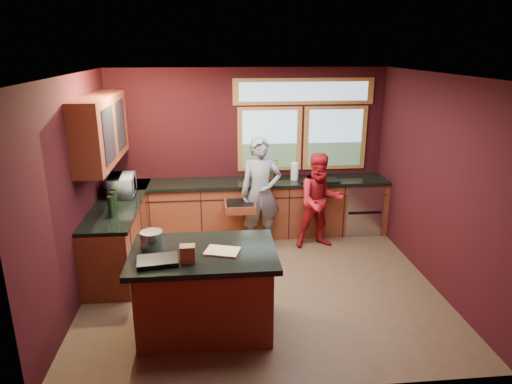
{
  "coord_description": "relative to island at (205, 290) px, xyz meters",
  "views": [
    {
      "loc": [
        -0.59,
        -5.38,
        3.02
      ],
      "look_at": [
        -0.03,
        0.4,
        1.15
      ],
      "focal_mm": 32.0,
      "sensor_mm": 36.0,
      "label": 1
    }
  ],
  "objects": [
    {
      "name": "person_red",
      "position": [
        1.75,
        2.05,
        0.27
      ],
      "size": [
        0.77,
        0.62,
        1.5
      ],
      "primitive_type": "imported",
      "rotation": [
        0.0,
        0.0,
        0.07
      ],
      "color": "maroon",
      "rests_on": "floor"
    },
    {
      "name": "back_counter",
      "position": [
        0.92,
        2.63,
        -0.01
      ],
      "size": [
        4.5,
        0.64,
        0.93
      ],
      "color": "maroon",
      "rests_on": "floor"
    },
    {
      "name": "island",
      "position": [
        0.0,
        0.0,
        0.0
      ],
      "size": [
        1.55,
        1.05,
        0.95
      ],
      "color": "maroon",
      "rests_on": "floor"
    },
    {
      "name": "microwave",
      "position": [
        -1.2,
        2.07,
        0.6
      ],
      "size": [
        0.4,
        0.56,
        0.3
      ],
      "primitive_type": "imported",
      "rotation": [
        0.0,
        0.0,
        1.65
      ],
      "color": "#999999",
      "rests_on": "left_counter"
    },
    {
      "name": "room_shell",
      "position": [
        0.12,
        1.26,
        1.32
      ],
      "size": [
        4.52,
        4.02,
        2.71
      ],
      "color": "black",
      "rests_on": "ground"
    },
    {
      "name": "stock_pot",
      "position": [
        -0.55,
        0.15,
        0.56
      ],
      "size": [
        0.24,
        0.24,
        0.18
      ],
      "primitive_type": "cylinder",
      "color": "silver",
      "rests_on": "island"
    },
    {
      "name": "paper_bag",
      "position": [
        -0.15,
        -0.25,
        0.56
      ],
      "size": [
        0.15,
        0.12,
        0.18
      ],
      "primitive_type": "cube",
      "rotation": [
        0.0,
        0.0,
        0.02
      ],
      "color": "brown",
      "rests_on": "island"
    },
    {
      "name": "floor",
      "position": [
        0.72,
        0.93,
        -0.48
      ],
      "size": [
        4.5,
        4.5,
        0.0
      ],
      "primitive_type": "plane",
      "color": "brown",
      "rests_on": "ground"
    },
    {
      "name": "left_counter",
      "position": [
        -1.23,
        1.78,
        -0.01
      ],
      "size": [
        0.64,
        2.3,
        0.93
      ],
      "color": "maroon",
      "rests_on": "floor"
    },
    {
      "name": "potted_plant",
      "position": [
        1.04,
        2.68,
        0.63
      ],
      "size": [
        0.32,
        0.28,
        0.35
      ],
      "primitive_type": "imported",
      "color": "#999999",
      "rests_on": "back_counter"
    },
    {
      "name": "paper_towel",
      "position": [
        1.45,
        2.63,
        0.59
      ],
      "size": [
        0.12,
        0.12,
        0.28
      ],
      "primitive_type": "cylinder",
      "color": "white",
      "rests_on": "back_counter"
    },
    {
      "name": "person_grey",
      "position": [
        0.85,
        2.18,
        0.39
      ],
      "size": [
        0.63,
        0.41,
        1.73
      ],
      "primitive_type": "imported",
      "rotation": [
        0.0,
        0.0,
        -0.0
      ],
      "color": "slate",
      "rests_on": "floor"
    },
    {
      "name": "black_tray",
      "position": [
        -0.45,
        -0.25,
        0.49
      ],
      "size": [
        0.43,
        0.33,
        0.05
      ],
      "primitive_type": "cube",
      "rotation": [
        0.0,
        0.0,
        0.13
      ],
      "color": "black",
      "rests_on": "island"
    },
    {
      "name": "cutting_board",
      "position": [
        0.2,
        -0.05,
        0.48
      ],
      "size": [
        0.41,
        0.34,
        0.02
      ],
      "primitive_type": "cube",
      "rotation": [
        0.0,
        0.0,
        -0.3
      ],
      "color": "tan",
      "rests_on": "island"
    }
  ]
}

